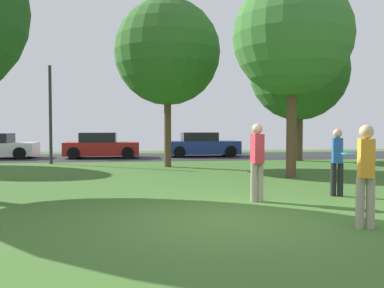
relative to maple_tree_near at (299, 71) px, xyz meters
name	(u,v)px	position (x,y,z in m)	size (l,w,h in m)	color
ground_plane	(228,220)	(-6.52, -12.34, -4.48)	(44.00, 44.00, 0.00)	#3D6628
road_strip	(164,157)	(-6.52, 3.66, -4.48)	(44.00, 6.40, 0.01)	#28282B
maple_tree_near	(299,71)	(0.00, 0.00, 0.00)	(4.92, 4.92, 6.96)	brown
oak_tree_center	(167,52)	(-6.78, -2.29, 0.34)	(4.44, 4.44, 7.06)	brown
oak_tree_right	(292,37)	(-3.00, -6.55, 0.18)	(3.94, 3.94, 6.65)	brown
person_thrower	(337,159)	(-3.30, -10.22, -3.58)	(0.32, 0.38, 1.64)	black
person_catcher	(366,171)	(-4.41, -13.25, -3.53)	(0.32, 0.38, 1.72)	gray
person_bystander	(257,158)	(-5.44, -10.63, -3.50)	(0.30, 0.34, 1.76)	gray
frisbee_disc	(348,154)	(-3.82, -11.64, -3.35)	(0.36, 0.36, 0.03)	#2DB2E0
parked_car_red	(101,146)	(-9.98, 3.31, -3.85)	(4.01, 2.05, 1.39)	#B21E1E
parked_car_blue	(202,145)	(-4.30, 3.60, -3.84)	(4.15, 1.96, 1.39)	#233893
street_lamp_post	(50,115)	(-11.97, -0.14, -2.23)	(0.14, 0.14, 4.50)	#2D2D33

